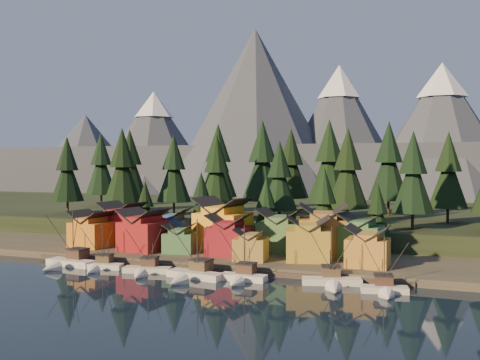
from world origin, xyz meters
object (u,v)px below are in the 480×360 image
(boat_3, at_px, (191,267))
(boat_5, at_px, (332,274))
(house_front_1, at_px, (143,229))
(boat_2, at_px, (145,264))
(boat_6, at_px, (385,281))
(boat_1, at_px, (99,260))
(house_front_0, at_px, (91,228))
(house_back_1, at_px, (171,226))
(boat_4, at_px, (242,269))
(boat_0, at_px, (67,255))
(house_back_0, at_px, (123,222))

(boat_3, height_order, boat_5, boat_3)
(house_front_1, bearing_deg, boat_2, -50.65)
(boat_6, bearing_deg, boat_1, 167.87)
(boat_1, distance_m, boat_5, 46.95)
(house_front_0, xyz_separation_m, house_back_1, (17.00, 8.45, 0.14))
(boat_2, height_order, boat_4, boat_4)
(boat_0, xyz_separation_m, house_front_1, (9.07, 15.39, 4.11))
(boat_6, xyz_separation_m, house_back_0, (-65.40, 23.57, 4.78))
(boat_2, bearing_deg, boat_6, -11.85)
(house_back_0, height_order, house_back_1, house_back_0)
(boat_3, relative_size, boat_6, 1.20)
(boat_4, bearing_deg, house_front_1, 152.61)
(boat_3, bearing_deg, boat_1, -175.73)
(boat_4, height_order, boat_5, boat_5)
(boat_3, bearing_deg, boat_4, 18.39)
(boat_0, relative_size, boat_2, 1.20)
(house_front_0, bearing_deg, boat_3, -20.98)
(boat_1, relative_size, house_back_1, 1.11)
(boat_5, xyz_separation_m, house_front_0, (-60.32, 13.95, 3.96))
(boat_4, xyz_separation_m, boat_6, (25.30, -0.18, -0.15))
(boat_3, distance_m, house_back_0, 39.85)
(house_back_0, bearing_deg, boat_1, -63.49)
(boat_2, xyz_separation_m, boat_4, (20.01, -0.00, 0.28))
(boat_1, xyz_separation_m, house_front_0, (-13.41, 16.02, 4.11))
(boat_1, distance_m, house_back_0, 25.40)
(boat_1, relative_size, boat_4, 0.90)
(boat_4, xyz_separation_m, house_front_0, (-44.21, 16.31, 3.75))
(house_back_1, bearing_deg, boat_4, -51.34)
(boat_0, relative_size, boat_5, 1.09)
(boat_6, distance_m, house_back_0, 69.68)
(boat_4, relative_size, house_back_1, 1.24)
(house_back_0, distance_m, house_back_1, 12.98)
(boat_2, height_order, house_back_1, house_back_1)
(house_back_1, bearing_deg, boat_3, -64.83)
(boat_0, xyz_separation_m, boat_5, (54.90, 2.07, -0.36))
(boat_3, relative_size, boat_5, 1.07)
(boat_3, height_order, house_back_0, house_back_0)
(boat_0, xyz_separation_m, house_front_0, (-5.42, 16.02, 3.61))
(boat_2, height_order, boat_3, boat_3)
(boat_2, bearing_deg, boat_5, -7.89)
(boat_4, height_order, house_back_1, house_back_1)
(boat_5, bearing_deg, house_back_0, 144.64)
(boat_6, bearing_deg, boat_4, 167.94)
(boat_5, xyz_separation_m, house_back_0, (-56.20, 21.03, 4.84))
(boat_1, bearing_deg, boat_5, -7.21)
(boat_2, distance_m, house_back_1, 26.12)
(boat_4, height_order, house_front_0, boat_4)
(boat_4, bearing_deg, boat_6, 0.02)
(house_front_1, distance_m, house_back_0, 12.94)
(house_front_1, xyz_separation_m, house_back_0, (-10.38, 7.71, 0.37))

